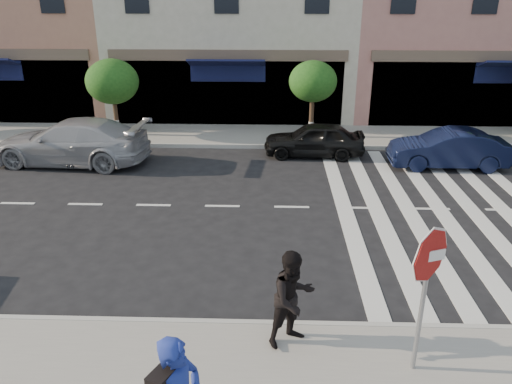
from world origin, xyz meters
name	(u,v)px	position (x,y,z in m)	size (l,w,h in m)	color
ground	(205,283)	(0.00, 0.00, 0.00)	(120.00, 120.00, 0.00)	black
sidewalk_far	(238,136)	(0.00, 11.00, 0.07)	(60.00, 3.00, 0.15)	gray
street_tree_wb	(112,82)	(-5.00, 10.80, 2.31)	(2.10, 2.10, 3.06)	#473323
street_tree_c	(313,82)	(3.00, 10.80, 2.36)	(1.90, 1.90, 3.04)	#473323
stop_sign	(428,270)	(3.74, -2.62, 2.01)	(0.86, 0.34, 2.56)	gray
walker	(293,298)	(1.79, -2.00, 1.03)	(0.85, 0.66, 1.75)	black
car_far_left	(72,142)	(-5.65, 7.60, 0.79)	(2.20, 5.41, 1.57)	#9C9CA1
car_far_mid	(314,139)	(2.96, 8.70, 0.63)	(1.48, 3.67, 1.25)	black
car_far_right	(448,149)	(7.51, 7.60, 0.66)	(1.39, 4.00, 1.32)	black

